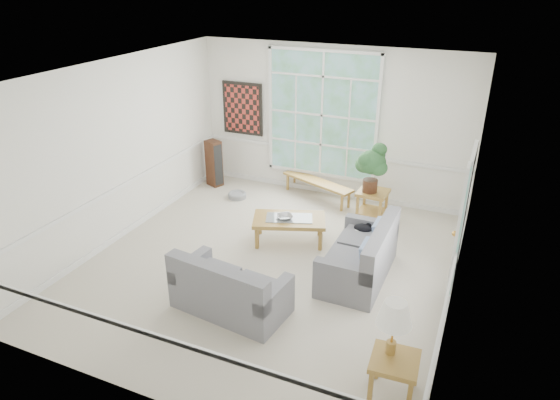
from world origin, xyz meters
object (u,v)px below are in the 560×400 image
object	(u,v)px
loveseat_right	(359,251)
end_table	(372,204)
loveseat_front	(231,283)
coffee_table	(289,230)
side_table	(393,377)

from	to	relation	value
loveseat_right	end_table	bearing A→B (deg)	98.55
loveseat_right	loveseat_front	xyz separation A→B (m)	(-1.36, -1.47, -0.03)
loveseat_front	coffee_table	xyz separation A→B (m)	(0.01, 2.03, -0.19)
loveseat_front	coffee_table	world-z (taller)	loveseat_front
loveseat_front	side_table	world-z (taller)	loveseat_front
loveseat_right	coffee_table	xyz separation A→B (m)	(-1.35, 0.56, -0.22)
coffee_table	end_table	size ratio (longest dim) A/B	2.25
loveseat_front	coffee_table	distance (m)	2.04
loveseat_front	side_table	size ratio (longest dim) A/B	2.99
end_table	loveseat_right	bearing A→B (deg)	-82.01
loveseat_front	coffee_table	size ratio (longest dim) A/B	1.28
end_table	side_table	size ratio (longest dim) A/B	1.04
loveseat_right	end_table	xyz separation A→B (m)	(-0.28, 2.03, -0.18)
coffee_table	end_table	world-z (taller)	end_table
coffee_table	side_table	xyz separation A→B (m)	(2.33, -2.69, 0.03)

